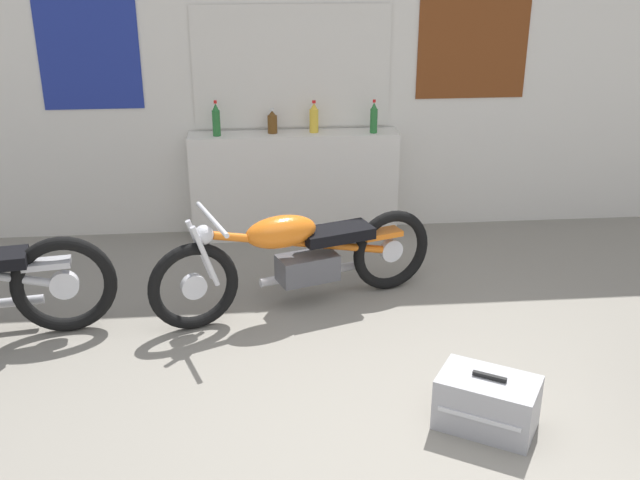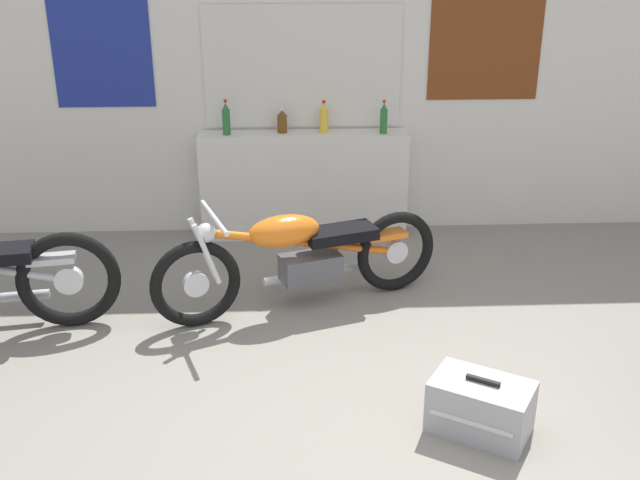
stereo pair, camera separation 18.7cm
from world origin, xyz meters
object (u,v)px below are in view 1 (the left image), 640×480
at_px(bottle_center, 314,118).
at_px(bottle_left_center, 272,122).
at_px(motorcycle_orange, 298,256).
at_px(hard_case_silver, 487,403).
at_px(bottle_leftmost, 216,120).
at_px(bottle_right_center, 374,118).

bearing_deg(bottle_center, bottle_left_center, 179.14).
height_order(bottle_center, motorcycle_orange, bottle_center).
xyz_separation_m(motorcycle_orange, hard_case_silver, (0.91, -1.48, -0.24)).
bearing_deg(bottle_leftmost, hard_case_silver, -62.27).
bearing_deg(hard_case_silver, motorcycle_orange, 121.52).
xyz_separation_m(bottle_left_center, motorcycle_orange, (0.12, -1.39, -0.61)).
distance_m(bottle_leftmost, hard_case_silver, 3.32).
bearing_deg(hard_case_silver, bottle_left_center, 109.65).
distance_m(bottle_center, hard_case_silver, 3.08).
bearing_deg(bottle_leftmost, bottle_right_center, -0.83).
height_order(bottle_left_center, bottle_center, bottle_center).
height_order(motorcycle_orange, hard_case_silver, motorcycle_orange).
relative_size(bottle_leftmost, bottle_center, 1.09).
xyz_separation_m(bottle_leftmost, bottle_center, (0.81, 0.04, -0.01)).
xyz_separation_m(bottle_right_center, motorcycle_orange, (-0.72, -1.33, -0.64)).
height_order(bottle_leftmost, motorcycle_orange, bottle_leftmost).
xyz_separation_m(bottle_leftmost, bottle_left_center, (0.46, 0.05, -0.04)).
distance_m(bottle_leftmost, bottle_left_center, 0.46).
distance_m(bottle_left_center, hard_case_silver, 3.17).
bearing_deg(bottle_center, bottle_right_center, -7.21).
bearing_deg(bottle_center, hard_case_silver, -76.67).
bearing_deg(bottle_left_center, hard_case_silver, -70.35).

